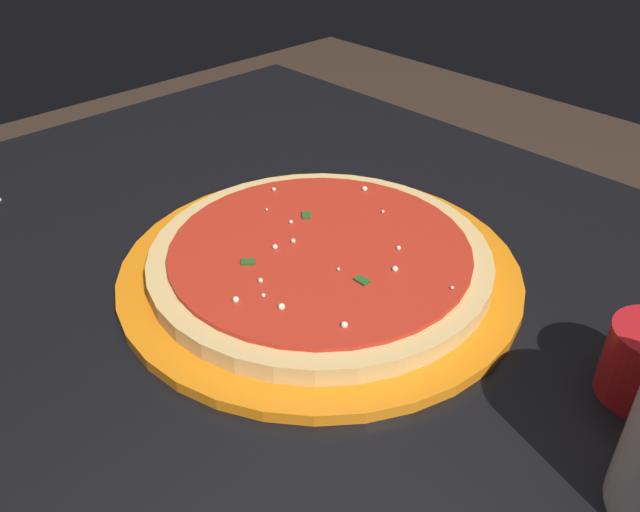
# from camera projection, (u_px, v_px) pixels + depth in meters

# --- Properties ---
(restaurant_table) EXTENTS (1.04, 0.83, 0.73)m
(restaurant_table) POSITION_uv_depth(u_px,v_px,m) (305.00, 411.00, 0.63)
(restaurant_table) COLOR black
(restaurant_table) RESTS_ON ground_plane
(serving_plate) EXTENTS (0.36, 0.36, 0.01)m
(serving_plate) POSITION_uv_depth(u_px,v_px,m) (320.00, 270.00, 0.59)
(serving_plate) COLOR orange
(serving_plate) RESTS_ON restaurant_table
(pizza) EXTENTS (0.31, 0.31, 0.02)m
(pizza) POSITION_uv_depth(u_px,v_px,m) (320.00, 256.00, 0.58)
(pizza) COLOR #DBB26B
(pizza) RESTS_ON serving_plate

